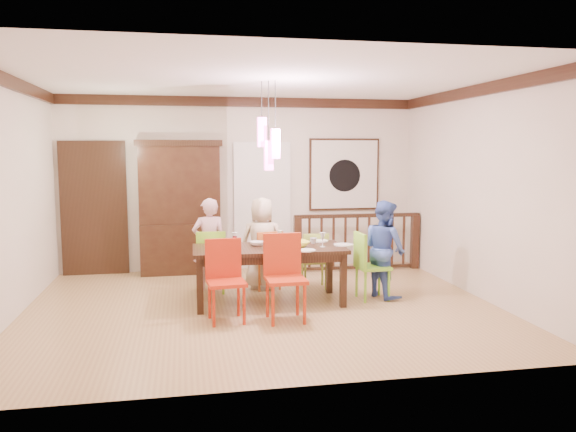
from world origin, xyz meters
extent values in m
plane|color=#A78250|center=(0.00, 0.00, 0.00)|extent=(6.00, 6.00, 0.00)
plane|color=white|center=(0.00, 0.00, 2.90)|extent=(6.00, 6.00, 0.00)
plane|color=beige|center=(0.00, 2.50, 1.45)|extent=(6.00, 0.00, 6.00)
plane|color=beige|center=(-3.00, 0.00, 1.45)|extent=(0.00, 5.00, 5.00)
plane|color=beige|center=(3.00, 0.00, 1.45)|extent=(0.00, 5.00, 5.00)
cube|color=black|center=(-2.40, 2.45, 1.05)|extent=(1.04, 0.07, 2.24)
cube|color=silver|center=(0.35, 2.46, 1.05)|extent=(0.97, 0.05, 2.22)
cube|color=black|center=(1.80, 2.47, 1.60)|extent=(1.25, 0.04, 1.25)
cube|color=silver|center=(1.80, 2.44, 1.60)|extent=(1.18, 0.02, 1.18)
cylinder|color=black|center=(1.80, 2.43, 1.58)|extent=(0.56, 0.01, 0.56)
cube|color=#FF4CB3|center=(0.04, 0.25, 2.25)|extent=(0.11, 0.11, 0.38)
cylinder|color=black|center=(0.04, 0.25, 2.67)|extent=(0.01, 0.01, 0.46)
cube|color=#FF4CB3|center=(0.20, 0.15, 2.10)|extent=(0.11, 0.11, 0.38)
cylinder|color=black|center=(0.20, 0.15, 2.59)|extent=(0.01, 0.01, 0.61)
cube|color=#FF4CB3|center=(0.12, 0.20, 1.95)|extent=(0.11, 0.11, 0.38)
cylinder|color=black|center=(0.12, 0.20, 2.52)|extent=(0.01, 0.01, 0.76)
cube|color=black|center=(0.12, 0.20, 0.72)|extent=(2.00, 0.94, 0.05)
cube|color=black|center=(-0.79, 0.57, 0.35)|extent=(0.08, 0.08, 0.70)
cube|color=black|center=(1.03, 0.57, 0.35)|extent=(0.08, 0.08, 0.70)
cube|color=black|center=(-0.79, -0.17, 0.35)|extent=(0.08, 0.08, 0.70)
cube|color=black|center=(1.03, -0.17, 0.35)|extent=(0.08, 0.08, 0.70)
cube|color=black|center=(0.12, 0.59, 0.65)|extent=(1.78, 0.07, 0.10)
cube|color=black|center=(0.12, -0.19, 0.65)|extent=(1.78, 0.07, 0.10)
cube|color=#79BD24|center=(-0.61, 0.91, 0.43)|extent=(0.42, 0.42, 0.04)
cube|color=#79BD24|center=(-0.61, 0.91, 0.68)|extent=(0.41, 0.05, 0.44)
cylinder|color=#79BD24|center=(-0.77, 0.75, 0.21)|extent=(0.03, 0.03, 0.43)
cylinder|color=#79BD24|center=(-0.44, 0.75, 0.21)|extent=(0.03, 0.03, 0.43)
cylinder|color=#79BD24|center=(-0.77, 1.08, 0.21)|extent=(0.03, 0.03, 0.43)
cylinder|color=#79BD24|center=(-0.44, 1.08, 0.21)|extent=(0.03, 0.03, 0.43)
cube|color=#C45B1F|center=(0.19, 0.99, 0.42)|extent=(0.46, 0.46, 0.04)
cube|color=#C45B1F|center=(0.19, 0.99, 0.65)|extent=(0.39, 0.11, 0.43)
cylinder|color=#C45B1F|center=(0.03, 0.83, 0.20)|extent=(0.03, 0.03, 0.41)
cylinder|color=#C45B1F|center=(0.35, 0.83, 0.20)|extent=(0.03, 0.03, 0.41)
cylinder|color=#C45B1F|center=(0.03, 1.15, 0.20)|extent=(0.03, 0.03, 0.41)
cylinder|color=#C45B1F|center=(0.35, 1.15, 0.20)|extent=(0.03, 0.03, 0.41)
cube|color=#97B63A|center=(0.89, 0.88, 0.40)|extent=(0.40, 0.40, 0.04)
cube|color=#97B63A|center=(0.89, 0.88, 0.62)|extent=(0.38, 0.06, 0.41)
cylinder|color=#97B63A|center=(0.74, 0.73, 0.20)|extent=(0.03, 0.03, 0.39)
cylinder|color=#97B63A|center=(1.04, 0.73, 0.20)|extent=(0.03, 0.03, 0.39)
cylinder|color=#97B63A|center=(0.74, 1.03, 0.20)|extent=(0.03, 0.03, 0.39)
cylinder|color=#97B63A|center=(1.04, 1.03, 0.20)|extent=(0.03, 0.03, 0.39)
cube|color=#B7260F|center=(-0.50, -0.53, 0.47)|extent=(0.47, 0.47, 0.04)
cube|color=#B7260F|center=(-0.50, -0.53, 0.73)|extent=(0.44, 0.08, 0.48)
cylinder|color=#B7260F|center=(-0.68, -0.70, 0.23)|extent=(0.04, 0.04, 0.46)
cylinder|color=#B7260F|center=(-0.33, -0.70, 0.23)|extent=(0.04, 0.04, 0.46)
cylinder|color=#B7260F|center=(-0.68, -0.35, 0.23)|extent=(0.04, 0.04, 0.46)
cylinder|color=#B7260F|center=(-0.33, -0.35, 0.23)|extent=(0.04, 0.04, 0.46)
cube|color=#BA2F12|center=(0.19, -0.63, 0.50)|extent=(0.47, 0.47, 0.04)
cube|color=#BA2F12|center=(0.19, -0.63, 0.77)|extent=(0.46, 0.05, 0.51)
cylinder|color=#BA2F12|center=(0.00, -0.81, 0.24)|extent=(0.04, 0.04, 0.48)
cylinder|color=#BA2F12|center=(0.38, -0.81, 0.24)|extent=(0.04, 0.04, 0.48)
cylinder|color=#BA2F12|center=(0.00, -0.44, 0.24)|extent=(0.04, 0.04, 0.48)
cylinder|color=#BA2F12|center=(0.38, -0.44, 0.24)|extent=(0.04, 0.04, 0.48)
cube|color=#7CCE2D|center=(1.53, 0.12, 0.44)|extent=(0.43, 0.43, 0.04)
cube|color=#7CCE2D|center=(1.53, 0.12, 0.69)|extent=(0.06, 0.41, 0.45)
cylinder|color=#7CCE2D|center=(1.36, -0.04, 0.22)|extent=(0.04, 0.04, 0.43)
cylinder|color=#7CCE2D|center=(1.70, -0.04, 0.22)|extent=(0.04, 0.04, 0.43)
cylinder|color=#7CCE2D|center=(1.36, 0.29, 0.22)|extent=(0.04, 0.04, 0.43)
cylinder|color=#7CCE2D|center=(1.70, 0.29, 0.22)|extent=(0.04, 0.04, 0.43)
cube|color=black|center=(-1.03, 2.28, 0.41)|extent=(1.29, 0.44, 0.83)
cube|color=black|center=(-1.03, 2.30, 1.47)|extent=(1.29, 0.40, 1.29)
cube|color=black|center=(-1.03, 2.49, 1.47)|extent=(1.10, 0.02, 1.10)
cube|color=black|center=(-1.03, 2.30, 2.13)|extent=(1.38, 0.44, 0.10)
cube|color=black|center=(0.87, 1.95, 0.46)|extent=(0.12, 0.12, 0.92)
cube|color=black|center=(2.91, 1.95, 0.46)|extent=(0.12, 0.12, 0.92)
cube|color=black|center=(1.89, 1.95, 0.93)|extent=(2.17, 0.13, 0.06)
cube|color=black|center=(1.89, 1.95, 0.05)|extent=(2.05, 0.10, 0.05)
imported|color=#EAB2C3|center=(-0.62, 1.06, 0.67)|extent=(0.52, 0.37, 1.34)
imported|color=beige|center=(0.14, 1.01, 0.67)|extent=(0.71, 0.51, 1.34)
imported|color=#4263BB|center=(1.73, 0.23, 0.67)|extent=(0.68, 0.78, 1.34)
imported|color=gold|center=(0.45, 0.10, 0.79)|extent=(0.41, 0.41, 0.09)
imported|color=white|center=(-0.03, 0.33, 0.78)|extent=(0.24, 0.24, 0.06)
imported|color=silver|center=(-0.40, 0.11, 0.80)|extent=(0.16, 0.16, 0.10)
imported|color=silver|center=(0.75, 0.34, 0.79)|extent=(0.12, 0.12, 0.08)
cylinder|color=white|center=(-0.54, 0.52, 0.76)|extent=(0.26, 0.26, 0.01)
cylinder|color=white|center=(0.08, 0.50, 0.76)|extent=(0.26, 0.26, 0.01)
cylinder|color=white|center=(0.88, 0.54, 0.76)|extent=(0.26, 0.26, 0.01)
cylinder|color=white|center=(-0.59, -0.14, 0.76)|extent=(0.26, 0.26, 0.01)
cylinder|color=white|center=(0.53, -0.16, 0.76)|extent=(0.26, 0.26, 0.01)
cylinder|color=white|center=(1.12, 0.15, 0.76)|extent=(0.26, 0.26, 0.01)
cube|color=#D83359|center=(0.12, -0.19, 0.76)|extent=(0.18, 0.14, 0.01)
camera|label=1|loc=(-0.98, -7.01, 2.01)|focal=35.00mm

